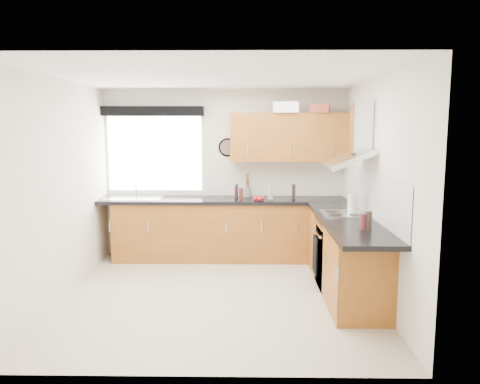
{
  "coord_description": "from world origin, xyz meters",
  "views": [
    {
      "loc": [
        0.35,
        -5.25,
        1.97
      ],
      "look_at": [
        0.25,
        0.85,
        1.1
      ],
      "focal_mm": 35.0,
      "sensor_mm": 36.0,
      "label": 1
    }
  ],
  "objects_px": {
    "oven": "(342,253)",
    "washing_machine": "(157,232)",
    "extractor_hood": "(354,143)",
    "upper_cabinets": "(289,137)"
  },
  "relations": [
    {
      "from": "washing_machine",
      "to": "upper_cabinets",
      "type": "bearing_deg",
      "value": -2.96
    },
    {
      "from": "upper_cabinets",
      "to": "oven",
      "type": "bearing_deg",
      "value": -67.46
    },
    {
      "from": "extractor_hood",
      "to": "washing_machine",
      "type": "bearing_deg",
      "value": 154.86
    },
    {
      "from": "oven",
      "to": "washing_machine",
      "type": "xyz_separation_m",
      "value": [
        -2.5,
        1.22,
        -0.02
      ]
    },
    {
      "from": "extractor_hood",
      "to": "upper_cabinets",
      "type": "relative_size",
      "value": 0.46
    },
    {
      "from": "upper_cabinets",
      "to": "washing_machine",
      "type": "distance_m",
      "value": 2.4
    },
    {
      "from": "upper_cabinets",
      "to": "extractor_hood",
      "type": "bearing_deg",
      "value": -63.87
    },
    {
      "from": "oven",
      "to": "upper_cabinets",
      "type": "distance_m",
      "value": 1.99
    },
    {
      "from": "washing_machine",
      "to": "oven",
      "type": "bearing_deg",
      "value": -32.05
    },
    {
      "from": "oven",
      "to": "extractor_hood",
      "type": "bearing_deg",
      "value": -0.0
    }
  ]
}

